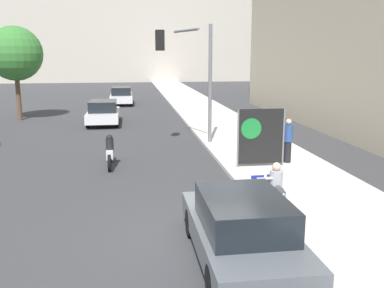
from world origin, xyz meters
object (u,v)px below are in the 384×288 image
pedestrian_behind (288,140)px  parked_car_curbside (241,229)px  motorcycle_on_road (110,152)px  traffic_light_pole (191,64)px  car_on_road_nearest (103,112)px  street_tree_midblock (15,54)px  seated_protester (276,184)px  protest_banner (261,136)px  car_on_road_midblock (121,96)px

pedestrian_behind → parked_car_curbside: 7.95m
parked_car_curbside → motorcycle_on_road: size_ratio=2.00×
traffic_light_pole → car_on_road_nearest: size_ratio=1.24×
car_on_road_nearest → street_tree_midblock: size_ratio=0.73×
seated_protester → motorcycle_on_road: 7.01m
protest_banner → motorcycle_on_road: protest_banner is taller
car_on_road_nearest → car_on_road_midblock: bearing=85.0°
pedestrian_behind → car_on_road_midblock: size_ratio=0.36×
traffic_light_pole → car_on_road_nearest: bearing=121.4°
seated_protester → motorcycle_on_road: (-4.48, 5.39, -0.24)m
traffic_light_pole → street_tree_midblock: 13.39m
protest_banner → car_on_road_midblock: 22.12m
protest_banner → car_on_road_nearest: (-6.10, 11.24, -0.51)m
car_on_road_nearest → motorcycle_on_road: bearing=-85.4°
car_on_road_midblock → motorcycle_on_road: car_on_road_midblock is taller
protest_banner → traffic_light_pole: (-1.86, 4.28, 2.42)m
car_on_road_midblock → motorcycle_on_road: 20.18m
seated_protester → street_tree_midblock: bearing=139.6°
pedestrian_behind → traffic_light_pole: (-3.03, 3.86, 2.68)m
traffic_light_pole → car_on_road_midblock: size_ratio=1.15×
seated_protester → street_tree_midblock: (-10.57, 17.73, 3.33)m
traffic_light_pole → pedestrian_behind: bearing=-51.8°
seated_protester → protest_banner: size_ratio=0.57×
seated_protester → pedestrian_behind: 4.92m
pedestrian_behind → protest_banner: bearing=-179.8°
traffic_light_pole → parked_car_curbside: size_ratio=1.22×
protest_banner → traffic_light_pole: bearing=113.5°
protest_banner → parked_car_curbside: protest_banner is taller
car_on_road_nearest → parked_car_curbside: bearing=-78.4°
seated_protester → protest_banner: protest_banner is taller
seated_protester → pedestrian_behind: (2.01, 4.49, 0.20)m
motorcycle_on_road → protest_banner: bearing=-13.9°
parked_car_curbside → seated_protester: bearing=58.2°
pedestrian_behind → motorcycle_on_road: bearing=152.6°
motorcycle_on_road → street_tree_midblock: bearing=116.3°
traffic_light_pole → car_on_road_midblock: traffic_light_pole is taller
parked_car_curbside → car_on_road_midblock: 28.29m
traffic_light_pole → motorcycle_on_road: bearing=-139.4°
parked_car_curbside → car_on_road_nearest: (-3.67, 17.91, -0.00)m
protest_banner → motorcycle_on_road: bearing=166.1°
car_on_road_nearest → motorcycle_on_road: 9.96m
pedestrian_behind → street_tree_midblock: 18.53m
seated_protester → motorcycle_on_road: size_ratio=0.55×
protest_banner → seated_protester: bearing=-101.5°
car_on_road_nearest → motorcycle_on_road: (0.79, -9.93, -0.18)m
traffic_light_pole → car_on_road_nearest: 8.67m
car_on_road_midblock → street_tree_midblock: size_ratio=0.79×
motorcycle_on_road → pedestrian_behind: bearing=-7.8°
seated_protester → parked_car_curbside: 3.05m
parked_car_curbside → street_tree_midblock: street_tree_midblock is taller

